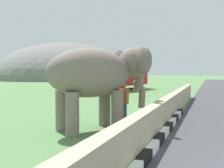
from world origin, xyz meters
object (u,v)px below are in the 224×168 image
(cow_near, at_px, (138,83))
(bus_red, at_px, (118,70))
(person_handler, at_px, (124,100))
(elephant, at_px, (99,74))

(cow_near, bearing_deg, bus_red, 63.63)
(person_handler, bearing_deg, cow_near, 12.71)
(elephant, height_order, person_handler, elephant)
(elephant, distance_m, person_handler, 1.68)
(bus_red, height_order, cow_near, bus_red)
(elephant, distance_m, bus_red, 19.06)
(person_handler, height_order, bus_red, bus_red)
(person_handler, relative_size, bus_red, 0.17)
(person_handler, distance_m, bus_red, 18.11)
(person_handler, distance_m, cow_near, 16.13)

